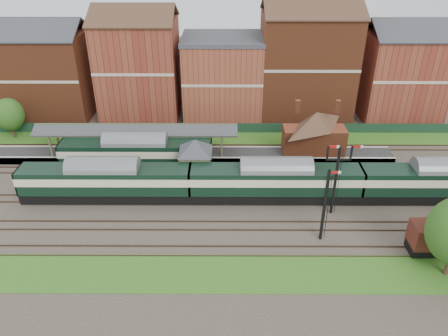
{
  "coord_description": "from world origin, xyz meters",
  "views": [
    {
      "loc": [
        0.52,
        -41.48,
        27.83
      ],
      "look_at": [
        0.33,
        2.0,
        3.0
      ],
      "focal_mm": 35.0,
      "sensor_mm": 36.0,
      "label": 1
    }
  ],
  "objects_px": {
    "dmu_train": "(275,181)",
    "platform_railcar": "(136,153)",
    "signal_box": "(196,161)",
    "goods_van_a": "(441,236)",
    "semaphore_bracket": "(336,176)"
  },
  "relations": [
    {
      "from": "platform_railcar",
      "to": "goods_van_a",
      "type": "height_order",
      "value": "platform_railcar"
    },
    {
      "from": "platform_railcar",
      "to": "goods_van_a",
      "type": "distance_m",
      "value": 35.02
    },
    {
      "from": "signal_box",
      "to": "semaphore_bracket",
      "type": "relative_size",
      "value": 0.73
    },
    {
      "from": "semaphore_bracket",
      "to": "dmu_train",
      "type": "bearing_deg",
      "value": 157.33
    },
    {
      "from": "dmu_train",
      "to": "platform_railcar",
      "type": "distance_m",
      "value": 17.87
    },
    {
      "from": "goods_van_a",
      "to": "dmu_train",
      "type": "bearing_deg",
      "value": 148.6
    },
    {
      "from": "goods_van_a",
      "to": "platform_railcar",
      "type": "bearing_deg",
      "value": 153.72
    },
    {
      "from": "platform_railcar",
      "to": "goods_van_a",
      "type": "bearing_deg",
      "value": -26.28
    },
    {
      "from": "dmu_train",
      "to": "goods_van_a",
      "type": "xyz_separation_m",
      "value": [
        14.75,
        -9.0,
        -0.6
      ]
    },
    {
      "from": "dmu_train",
      "to": "platform_railcar",
      "type": "bearing_deg",
      "value": 158.67
    },
    {
      "from": "signal_box",
      "to": "semaphore_bracket",
      "type": "height_order",
      "value": "semaphore_bracket"
    },
    {
      "from": "goods_van_a",
      "to": "semaphore_bracket",
      "type": "bearing_deg",
      "value": 143.42
    },
    {
      "from": "signal_box",
      "to": "dmu_train",
      "type": "bearing_deg",
      "value": -19.75
    },
    {
      "from": "semaphore_bracket",
      "to": "platform_railcar",
      "type": "relative_size",
      "value": 0.44
    },
    {
      "from": "signal_box",
      "to": "platform_railcar",
      "type": "bearing_deg",
      "value": 156.84
    }
  ]
}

